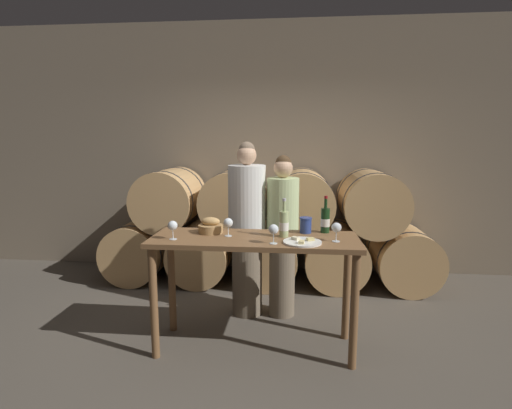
# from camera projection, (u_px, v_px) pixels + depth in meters

# --- Properties ---
(ground_plane) EXTENTS (10.00, 10.00, 0.00)m
(ground_plane) POSITION_uv_depth(u_px,v_px,m) (255.00, 347.00, 3.39)
(ground_plane) COLOR #564F44
(stone_wall_back) EXTENTS (10.00, 0.12, 3.20)m
(stone_wall_back) POSITION_uv_depth(u_px,v_px,m) (271.00, 149.00, 5.23)
(stone_wall_back) COLOR gray
(stone_wall_back) RESTS_ON ground_plane
(barrel_stack) EXTENTS (3.96, 0.89, 1.39)m
(barrel_stack) POSITION_uv_depth(u_px,v_px,m) (268.00, 230.00, 4.83)
(barrel_stack) COLOR tan
(barrel_stack) RESTS_ON ground_plane
(tasting_table) EXTENTS (1.68, 0.59, 0.96)m
(tasting_table) POSITION_uv_depth(u_px,v_px,m) (255.00, 255.00, 3.25)
(tasting_table) COLOR brown
(tasting_table) RESTS_ON ground_plane
(person_left) EXTENTS (0.36, 0.36, 1.72)m
(person_left) POSITION_uv_depth(u_px,v_px,m) (247.00, 229.00, 3.91)
(person_left) COLOR #756651
(person_left) RESTS_ON ground_plane
(person_right) EXTENTS (0.31, 0.31, 1.59)m
(person_right) POSITION_uv_depth(u_px,v_px,m) (282.00, 235.00, 3.88)
(person_right) COLOR #756651
(person_right) RESTS_ON ground_plane
(wine_bottle_red) EXTENTS (0.08, 0.08, 0.31)m
(wine_bottle_red) POSITION_uv_depth(u_px,v_px,m) (325.00, 220.00, 3.38)
(wine_bottle_red) COLOR #193819
(wine_bottle_red) RESTS_ON tasting_table
(wine_bottle_white) EXTENTS (0.08, 0.08, 0.32)m
(wine_bottle_white) POSITION_uv_depth(u_px,v_px,m) (284.00, 224.00, 3.23)
(wine_bottle_white) COLOR #ADBC7F
(wine_bottle_white) RESTS_ON tasting_table
(blue_crock) EXTENTS (0.11, 0.11, 0.13)m
(blue_crock) POSITION_uv_depth(u_px,v_px,m) (306.00, 224.00, 3.37)
(blue_crock) COLOR navy
(blue_crock) RESTS_ON tasting_table
(bread_basket) EXTENTS (0.21, 0.21, 0.13)m
(bread_basket) POSITION_uv_depth(u_px,v_px,m) (211.00, 227.00, 3.37)
(bread_basket) COLOR #A87F4C
(bread_basket) RESTS_ON tasting_table
(cheese_plate) EXTENTS (0.30, 0.30, 0.04)m
(cheese_plate) POSITION_uv_depth(u_px,v_px,m) (302.00, 242.00, 3.06)
(cheese_plate) COLOR white
(cheese_plate) RESTS_ON tasting_table
(wine_glass_far_left) EXTENTS (0.08, 0.08, 0.15)m
(wine_glass_far_left) POSITION_uv_depth(u_px,v_px,m) (173.00, 226.00, 3.15)
(wine_glass_far_left) COLOR white
(wine_glass_far_left) RESTS_ON tasting_table
(wine_glass_left) EXTENTS (0.08, 0.08, 0.15)m
(wine_glass_left) POSITION_uv_depth(u_px,v_px,m) (228.00, 223.00, 3.25)
(wine_glass_left) COLOR white
(wine_glass_left) RESTS_ON tasting_table
(wine_glass_center) EXTENTS (0.08, 0.08, 0.15)m
(wine_glass_center) POSITION_uv_depth(u_px,v_px,m) (274.00, 230.00, 3.02)
(wine_glass_center) COLOR white
(wine_glass_center) RESTS_ON tasting_table
(wine_glass_right) EXTENTS (0.08, 0.08, 0.15)m
(wine_glass_right) POSITION_uv_depth(u_px,v_px,m) (336.00, 228.00, 3.08)
(wine_glass_right) COLOR white
(wine_glass_right) RESTS_ON tasting_table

